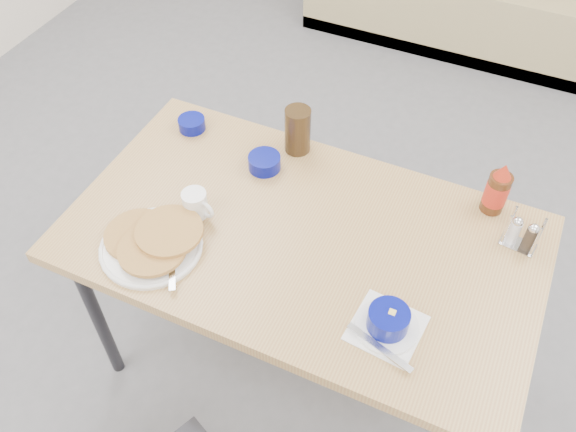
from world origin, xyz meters
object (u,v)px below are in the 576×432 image
at_px(creamer_bowl, 192,124).
at_px(condiment_caddy, 521,235).
at_px(syrup_bottle, 497,190).
at_px(grits_setting, 388,322).
at_px(butter_bowl, 264,162).
at_px(amber_tumbler, 298,130).
at_px(dining_table, 302,248).
at_px(pancake_plate, 152,242).
at_px(coffee_mug, 196,204).

bearing_deg(creamer_bowl, condiment_caddy, -2.68).
distance_m(condiment_caddy, syrup_bottle, 0.16).
bearing_deg(condiment_caddy, grits_setting, -112.94).
xyz_separation_m(butter_bowl, amber_tumbler, (0.06, 0.13, 0.06)).
distance_m(dining_table, amber_tumbler, 0.41).
bearing_deg(grits_setting, butter_bowl, 143.57).
distance_m(pancake_plate, coffee_mug, 0.18).
relative_size(pancake_plate, coffee_mug, 2.72).
distance_m(pancake_plate, syrup_bottle, 1.03).
bearing_deg(condiment_caddy, syrup_bottle, 140.94).
relative_size(pancake_plate, butter_bowl, 2.85).
distance_m(coffee_mug, condiment_caddy, 0.96).
xyz_separation_m(dining_table, amber_tumbler, (-0.17, 0.34, 0.14)).
distance_m(creamer_bowl, condiment_caddy, 1.13).
relative_size(butter_bowl, syrup_bottle, 0.57).
xyz_separation_m(grits_setting, condiment_caddy, (0.26, 0.43, 0.01)).
bearing_deg(condiment_caddy, butter_bowl, -170.64).
bearing_deg(butter_bowl, condiment_caddy, 1.28).
distance_m(grits_setting, syrup_bottle, 0.56).
distance_m(grits_setting, amber_tumbler, 0.74).
height_order(dining_table, grits_setting, grits_setting).
xyz_separation_m(grits_setting, butter_bowl, (-0.56, 0.41, -0.01)).
bearing_deg(syrup_bottle, creamer_bowl, -176.79).
bearing_deg(dining_table, amber_tumbler, 116.27).
relative_size(pancake_plate, grits_setting, 1.47).
distance_m(amber_tumbler, condiment_caddy, 0.76).
bearing_deg(grits_setting, condiment_caddy, 58.99).
xyz_separation_m(grits_setting, amber_tumbler, (-0.50, 0.54, 0.05)).
distance_m(butter_bowl, condiment_caddy, 0.82).
relative_size(grits_setting, butter_bowl, 1.94).
xyz_separation_m(pancake_plate, condiment_caddy, (0.96, 0.45, 0.02)).
relative_size(dining_table, condiment_caddy, 11.64).
height_order(dining_table, creamer_bowl, creamer_bowl).
height_order(dining_table, syrup_bottle, syrup_bottle).
bearing_deg(butter_bowl, amber_tumbler, 65.00).
xyz_separation_m(condiment_caddy, syrup_bottle, (-0.10, 0.11, 0.04)).
bearing_deg(syrup_bottle, amber_tumbler, 180.00).
relative_size(grits_setting, syrup_bottle, 1.11).
height_order(condiment_caddy, syrup_bottle, syrup_bottle).
height_order(dining_table, condiment_caddy, condiment_caddy).
relative_size(coffee_mug, syrup_bottle, 0.60).
bearing_deg(butter_bowl, dining_table, -42.79).
bearing_deg(amber_tumbler, coffee_mug, -111.59).
relative_size(amber_tumbler, condiment_caddy, 1.35).
bearing_deg(condiment_caddy, pancake_plate, -146.72).
height_order(creamer_bowl, condiment_caddy, condiment_caddy).
xyz_separation_m(creamer_bowl, butter_bowl, (0.32, -0.07, 0.00)).
xyz_separation_m(dining_table, condiment_caddy, (0.59, 0.23, 0.10)).
bearing_deg(condiment_caddy, creamer_bowl, -174.61).
bearing_deg(grits_setting, syrup_bottle, 73.94).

